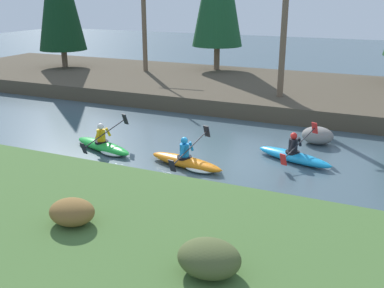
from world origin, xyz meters
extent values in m
plane|color=#425660|center=(0.00, 0.00, 0.00)|extent=(90.00, 90.00, 0.00)
cube|color=#476B33|center=(0.00, -6.03, 0.38)|extent=(44.00, 5.61, 0.76)
cube|color=#4C4233|center=(0.00, 10.09, 0.37)|extent=(44.00, 9.69, 0.74)
cylinder|color=brown|center=(-14.72, 10.30, 1.30)|extent=(0.36, 0.36, 1.11)
cylinder|color=brown|center=(-5.33, 13.37, 1.48)|extent=(0.36, 0.36, 1.46)
cylinder|color=brown|center=(-9.15, 11.07, 2.89)|extent=(0.28, 0.28, 4.30)
cylinder|color=brown|center=(0.13, 7.32, 3.37)|extent=(0.28, 0.28, 5.26)
ellipsoid|color=brown|center=(-1.00, -6.49, 1.03)|extent=(0.99, 0.83, 0.54)
ellipsoid|color=#4C562D|center=(2.28, -6.98, 1.06)|extent=(1.13, 0.94, 0.61)
ellipsoid|color=#1993D6|center=(2.13, 1.03, 0.17)|extent=(2.75, 1.45, 0.34)
cone|color=#1993D6|center=(3.30, 0.62, 0.19)|extent=(0.40, 0.30, 0.20)
cylinder|color=black|center=(2.08, 1.04, 0.31)|extent=(0.61, 0.61, 0.08)
cylinder|color=black|center=(2.08, 1.04, 0.56)|extent=(0.38, 0.38, 0.42)
sphere|color=red|center=(2.08, 1.04, 0.89)|extent=(0.29, 0.29, 0.23)
cylinder|color=black|center=(2.26, 1.24, 0.65)|extent=(0.16, 0.24, 0.35)
cylinder|color=black|center=(2.10, 0.78, 0.65)|extent=(0.16, 0.24, 0.35)
cylinder|color=black|center=(2.30, 0.97, 0.69)|extent=(0.66, 1.82, 0.65)
cube|color=red|center=(2.61, 1.87, 1.00)|extent=(0.24, 0.22, 0.41)
cube|color=red|center=(1.99, 0.07, 0.38)|extent=(0.24, 0.22, 0.41)
ellipsoid|color=orange|center=(-0.97, -0.86, 0.17)|extent=(2.77, 1.12, 0.34)
cone|color=orange|center=(0.25, -1.11, 0.19)|extent=(0.38, 0.26, 0.20)
cylinder|color=black|center=(-1.02, -0.85, 0.31)|extent=(0.56, 0.56, 0.08)
cylinder|color=#1984CC|center=(-1.02, -0.85, 0.56)|extent=(0.35, 0.35, 0.42)
sphere|color=#1E89D1|center=(-1.02, -0.85, 0.89)|extent=(0.27, 0.27, 0.23)
cylinder|color=#1984CC|center=(-0.87, -0.64, 0.65)|extent=(0.13, 0.24, 0.35)
cylinder|color=#1984CC|center=(-0.97, -1.11, 0.65)|extent=(0.13, 0.24, 0.35)
cylinder|color=black|center=(-0.79, -0.90, 0.69)|extent=(0.41, 1.88, 0.65)
cube|color=black|center=(-0.61, 0.03, 1.00)|extent=(0.23, 0.19, 0.41)
cube|color=black|center=(-0.98, -1.83, 0.38)|extent=(0.23, 0.19, 0.41)
ellipsoid|color=white|center=(-0.43, -0.97, 0.09)|extent=(1.22, 0.90, 0.18)
ellipsoid|color=green|center=(-4.33, -0.63, 0.17)|extent=(2.76, 1.34, 0.34)
cone|color=green|center=(-3.14, -0.98, 0.19)|extent=(0.39, 0.29, 0.20)
cylinder|color=black|center=(-4.38, -0.62, 0.31)|extent=(0.60, 0.60, 0.08)
cylinder|color=yellow|center=(-4.38, -0.62, 0.56)|extent=(0.37, 0.37, 0.42)
sphere|color=white|center=(-4.38, -0.62, 0.89)|extent=(0.29, 0.29, 0.23)
cylinder|color=yellow|center=(-4.22, -0.42, 0.65)|extent=(0.15, 0.24, 0.35)
cylinder|color=yellow|center=(-4.35, -0.88, 0.65)|extent=(0.15, 0.24, 0.35)
cylinder|color=black|center=(-4.16, -0.68, 0.69)|extent=(0.57, 1.85, 0.65)
cube|color=black|center=(-3.89, 0.23, 1.00)|extent=(0.24, 0.21, 0.41)
cube|color=black|center=(-4.43, -1.60, 0.38)|extent=(0.24, 0.21, 0.41)
ellipsoid|color=white|center=(-3.80, -0.79, 0.09)|extent=(1.25, 0.98, 0.18)
ellipsoid|color=gray|center=(2.55, 3.24, 0.33)|extent=(1.15, 0.90, 0.65)
camera|label=1|loc=(4.70, -13.18, 5.39)|focal=42.00mm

